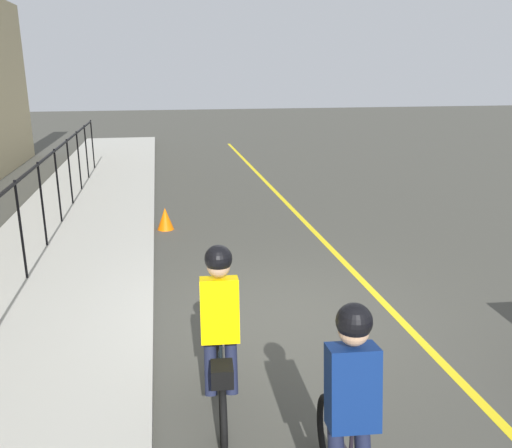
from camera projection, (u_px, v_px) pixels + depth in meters
The scene contains 7 objects.
ground_plane at pixel (283, 317), 7.45m from camera, with size 80.00×80.00×0.00m, color #42423A.
lane_line_centre at pixel (389, 308), 7.73m from camera, with size 36.00×0.12×0.01m, color yellow.
sidewalk at pixel (28, 334), 6.84m from camera, with size 40.00×3.20×0.15m, color #ABA99F.
iron_fence at pixel (3, 222), 7.36m from camera, with size 21.56×0.04×1.60m.
cyclist_lead at pixel (220, 337), 5.05m from camera, with size 1.71×0.39×1.83m.
cyclist_follow at pixel (350, 421), 3.85m from camera, with size 1.71×0.39×1.83m.
traffic_cone_near at pixel (165, 219), 11.48m from camera, with size 0.36×0.36×0.48m, color #EB6205.
Camera 1 is at (-6.59, 1.60, 3.38)m, focal length 36.99 mm.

